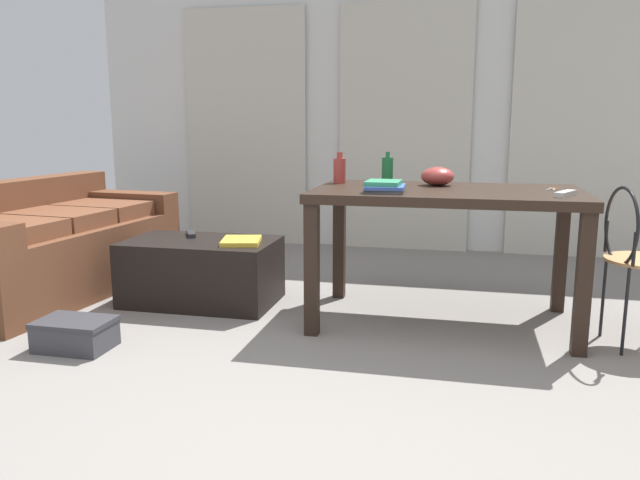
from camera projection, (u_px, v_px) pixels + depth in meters
ground_plane at (364, 321)px, 3.48m from camera, size 8.51×8.51×0.00m
wall_back at (406, 106)px, 5.32m from camera, size 5.58×0.10×2.47m
curtains at (404, 129)px, 5.28m from camera, size 3.97×0.03×2.08m
couch at (50, 246)px, 4.04m from camera, size 1.00×1.78×0.72m
coffee_table at (202, 271)px, 3.81m from camera, size 0.91×0.54×0.39m
craft_table at (446, 207)px, 3.34m from camera, size 1.41×0.83×0.74m
wire_chair at (634, 248)px, 3.00m from camera, size 0.39×0.41×0.80m
bottle_near at (340, 170)px, 3.64m from camera, size 0.07×0.07×0.18m
bottle_far at (387, 171)px, 3.52m from camera, size 0.06×0.06×0.19m
bowl at (438, 176)px, 3.51m from camera, size 0.19×0.19×0.10m
book_stack at (384, 187)px, 3.19m from camera, size 0.20×0.25×0.06m
tv_remote_on_table at (565, 194)px, 3.02m from camera, size 0.13×0.19×0.02m
scissors at (552, 189)px, 3.32m from camera, size 0.07×0.12×0.00m
tv_remote_primary at (191, 234)px, 3.91m from camera, size 0.13×0.18×0.03m
magazine at (241, 241)px, 3.67m from camera, size 0.27×0.31×0.03m
shoebox at (75, 334)px, 3.04m from camera, size 0.36×0.25×0.15m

